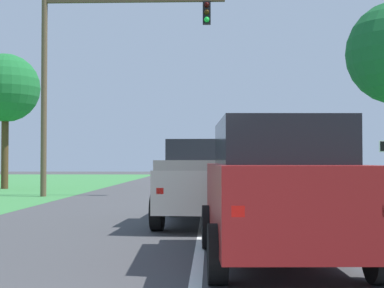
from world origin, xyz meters
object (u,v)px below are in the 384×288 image
Objects in this scene: pickup_truck_lead at (210,181)px; traffic_light at (88,58)px; extra_tree_1 at (5,89)px; red_suv_near at (279,188)px.

traffic_light is (-4.94, 9.66, 4.62)m from pickup_truck_lead.
traffic_light is 8.28m from extra_tree_1.
red_suv_near is 24.12m from extra_tree_1.
pickup_truck_lead is 0.60× the size of traffic_light.
pickup_truck_lead is (-1.01, 5.04, -0.09)m from red_suv_near.
red_suv_near is at bearing -78.72° from pickup_truck_lead.
pickup_truck_lead is at bearing -56.17° from extra_tree_1.
red_suv_near is 0.65× the size of extra_tree_1.
traffic_light reaches higher than extra_tree_1.
traffic_light is at bearing 112.02° from red_suv_near.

